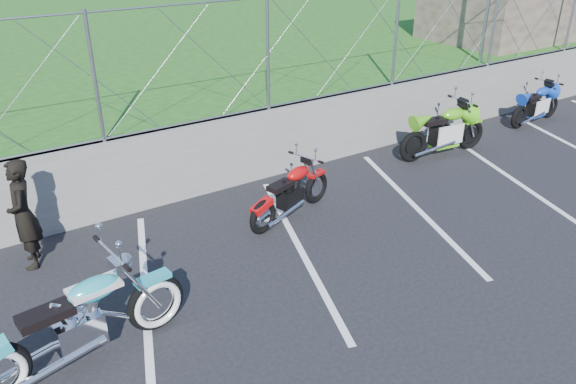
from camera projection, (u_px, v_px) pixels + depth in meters
ground at (340, 280)px, 7.68m from camera, size 90.00×90.00×0.00m
retaining_wall at (221, 154)px, 10.03m from camera, size 30.00×0.22×1.30m
grass_field at (76, 51)px, 17.54m from camera, size 30.00×20.00×1.30m
stone_building at (517, 4)px, 15.95m from camera, size 5.00×3.00×1.80m
chain_link_fence at (216, 62)px, 9.29m from camera, size 28.00×0.03×2.00m
parking_lines at (361, 225)px, 9.02m from camera, size 18.29×4.31×0.01m
cruiser_turquoise at (83, 324)px, 6.08m from camera, size 2.52×0.79×1.25m
naked_orange at (292, 194)px, 9.12m from camera, size 1.87×0.75×0.96m
sportbike_green at (444, 133)px, 11.47m from camera, size 2.16×0.77×1.12m
sportbike_blue at (537, 106)px, 13.29m from camera, size 1.87×0.66×0.97m
person_standing at (23, 215)px, 7.68m from camera, size 0.47×0.64×1.60m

